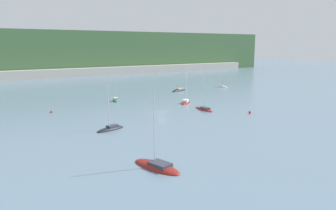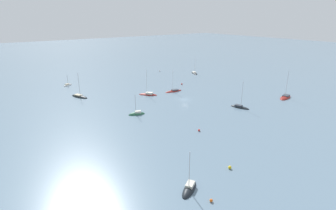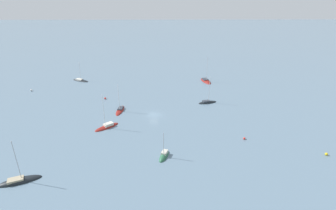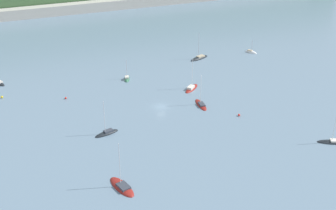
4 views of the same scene
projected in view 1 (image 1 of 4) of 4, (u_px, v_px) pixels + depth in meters
name	position (u px, v px, depth m)	size (l,w,h in m)	color
ground_plane	(163.00, 112.00, 88.46)	(600.00, 600.00, 0.00)	slate
hillside_ridge	(41.00, 53.00, 206.98)	(320.17, 60.53, 26.38)	#42663D
shore_town_strip	(56.00, 74.00, 180.97)	(272.14, 6.00, 4.83)	#B7B2A8
sailboat_0	(179.00, 91.00, 129.93)	(8.99, 5.49, 10.85)	black
sailboat_1	(186.00, 103.00, 102.65)	(7.39, 6.95, 11.28)	maroon
sailboat_2	(222.00, 87.00, 140.00)	(3.85, 5.13, 5.91)	white
sailboat_3	(116.00, 101.00, 106.10)	(3.42, 5.73, 7.76)	#2D6647
sailboat_4	(157.00, 167.00, 48.47)	(5.19, 9.45, 11.93)	maroon
sailboat_5	(204.00, 110.00, 91.80)	(2.92, 8.28, 10.12)	maroon
sailboat_8	(111.00, 129.00, 70.22)	(7.27, 3.81, 10.44)	black
mooring_buoy_2	(51.00, 112.00, 87.94)	(0.62, 0.62, 0.62)	red
mooring_buoy_4	(250.00, 112.00, 87.00)	(0.70, 0.70, 0.70)	red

